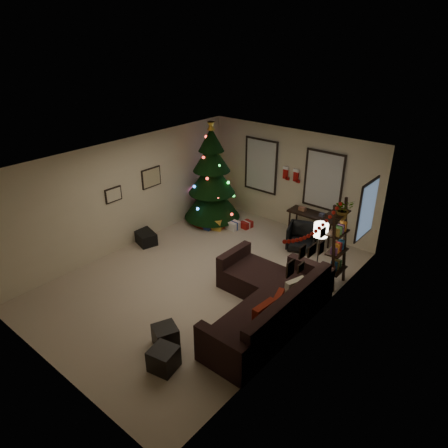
{
  "coord_description": "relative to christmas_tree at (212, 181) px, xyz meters",
  "views": [
    {
      "loc": [
        5.26,
        -5.61,
        5.07
      ],
      "look_at": [
        0.1,
        0.6,
        1.15
      ],
      "focal_mm": 33.13,
      "sensor_mm": 36.0,
      "label": 1
    }
  ],
  "objects": [
    {
      "name": "art_abstract",
      "position": [
        -0.66,
        -2.73,
        0.26
      ],
      "size": [
        0.04,
        0.45,
        0.35
      ],
      "color": "black",
      "rests_on": "wall_left"
    },
    {
      "name": "garland",
      "position": [
        4.27,
        -2.22,
        0.8
      ],
      "size": [
        0.08,
        1.9,
        0.3
      ],
      "primitive_type": null,
      "color": "#A5140C",
      "rests_on": "wall_right"
    },
    {
      "name": "presents",
      "position": [
        0.49,
        -0.16,
        -1.08
      ],
      "size": [
        1.43,
        1.01,
        0.3
      ],
      "rotation": [
        0.0,
        0.0,
        0.26
      ],
      "color": "silver",
      "rests_on": "floor"
    },
    {
      "name": "ottoman_far",
      "position": [
        3.1,
        -4.73,
        -1.01
      ],
      "size": [
        0.49,
        0.49,
        0.39
      ],
      "primitive_type": "cube",
      "rotation": [
        0.0,
        0.0,
        0.2
      ],
      "color": "black",
      "rests_on": "floor"
    },
    {
      "name": "stocking_left",
      "position": [
        1.68,
        1.07,
        0.32
      ],
      "size": [
        0.2,
        0.05,
        0.36
      ],
      "color": "#990F0C",
      "rests_on": "wall_back"
    },
    {
      "name": "window_right_wall",
      "position": [
        4.29,
        0.17,
        0.3
      ],
      "size": [
        0.06,
        0.9,
        1.3
      ],
      "color": "#728CB2",
      "rests_on": "wall_right"
    },
    {
      "name": "bookshelf",
      "position": [
        4.12,
        -0.73,
        -0.27
      ],
      "size": [
        0.3,
        0.56,
        1.92
      ],
      "color": "black",
      "rests_on": "floor"
    },
    {
      "name": "floor",
      "position": [
        1.82,
        -2.38,
        -1.2
      ],
      "size": [
        7.0,
        7.0,
        0.0
      ],
      "primitive_type": "plane",
      "color": "tan",
      "rests_on": "ground"
    },
    {
      "name": "wall_left",
      "position": [
        -0.68,
        -2.38,
        0.15
      ],
      "size": [
        0.0,
        7.0,
        7.0
      ],
      "primitive_type": "plane",
      "rotation": [
        1.57,
        0.0,
        1.57
      ],
      "color": "beige",
      "rests_on": "floor"
    },
    {
      "name": "window_back_right",
      "position": [
        2.77,
        1.09,
        0.35
      ],
      "size": [
        1.05,
        0.06,
        1.5
      ],
      "color": "#728CB2",
      "rests_on": "wall_back"
    },
    {
      "name": "window_back_left",
      "position": [
        0.87,
        1.09,
        0.35
      ],
      "size": [
        1.05,
        0.06,
        1.5
      ],
      "color": "#728CB2",
      "rests_on": "wall_back"
    },
    {
      "name": "pillow_red_a",
      "position": [
        4.03,
        -3.27,
        -0.56
      ],
      "size": [
        0.17,
        0.49,
        0.48
      ],
      "primitive_type": "cube",
      "rotation": [
        0.0,
        0.0,
        -0.08
      ],
      "color": "maroon",
      "rests_on": "sofa"
    },
    {
      "name": "desk_chair",
      "position": [
        2.79,
        0.19,
        -0.88
      ],
      "size": [
        0.8,
        0.78,
        0.65
      ],
      "primitive_type": "imported",
      "rotation": [
        0.0,
        0.0,
        0.36
      ],
      "color": "black",
      "rests_on": "floor"
    },
    {
      "name": "wall_right",
      "position": [
        4.32,
        -2.38,
        0.15
      ],
      "size": [
        0.0,
        7.0,
        7.0
      ],
      "primitive_type": "plane",
      "rotation": [
        1.57,
        0.0,
        -1.57
      ],
      "color": "beige",
      "rests_on": "floor"
    },
    {
      "name": "christmas_tree",
      "position": [
        0.0,
        0.0,
        0.0
      ],
      "size": [
        1.56,
        1.56,
        2.91
      ],
      "rotation": [
        0.0,
        0.0,
        -0.06
      ],
      "color": "black",
      "rests_on": "floor"
    },
    {
      "name": "floor_lamp",
      "position": [
        3.77,
        -0.89,
        -0.04
      ],
      "size": [
        0.3,
        0.3,
        1.4
      ],
      "rotation": [
        0.0,
        0.0,
        -0.3
      ],
      "color": "black",
      "rests_on": "floor"
    },
    {
      "name": "gallery",
      "position": [
        4.3,
        -2.46,
        0.37
      ],
      "size": [
        0.03,
        1.25,
        0.54
      ],
      "color": "black",
      "rests_on": "wall_right"
    },
    {
      "name": "sofa",
      "position": [
        3.63,
        -2.57,
        -0.9
      ],
      "size": [
        2.1,
        3.03,
        0.92
      ],
      "color": "black",
      "rests_on": "floor"
    },
    {
      "name": "ceiling",
      "position": [
        1.82,
        -2.38,
        1.5
      ],
      "size": [
        7.0,
        7.0,
        0.0
      ],
      "primitive_type": "plane",
      "rotation": [
        3.14,
        0.0,
        0.0
      ],
      "color": "white",
      "rests_on": "floor"
    },
    {
      "name": "desk",
      "position": [
        2.71,
        0.84,
        -0.58
      ],
      "size": [
        1.31,
        0.47,
        0.71
      ],
      "color": "black",
      "rests_on": "floor"
    },
    {
      "name": "wall_back",
      "position": [
        1.82,
        1.12,
        0.15
      ],
      "size": [
        5.0,
        0.0,
        5.0
      ],
      "primitive_type": "plane",
      "rotation": [
        1.57,
        0.0,
        0.0
      ],
      "color": "beige",
      "rests_on": "floor"
    },
    {
      "name": "art_map",
      "position": [
        -0.66,
        -1.56,
        0.37
      ],
      "size": [
        0.04,
        0.6,
        0.5
      ],
      "color": "black",
      "rests_on": "wall_left"
    },
    {
      "name": "pillow_cream",
      "position": [
        4.03,
        -2.25,
        -0.57
      ],
      "size": [
        0.24,
        0.44,
        0.42
      ],
      "primitive_type": "cube",
      "rotation": [
        0.0,
        0.0,
        -0.31
      ],
      "color": "beige",
      "rests_on": "sofa"
    },
    {
      "name": "storage_bin",
      "position": [
        -0.43,
        -2.1,
        -1.05
      ],
      "size": [
        0.71,
        0.57,
        0.31
      ],
      "primitive_type": "cube",
      "rotation": [
        0.0,
        0.0,
        -0.29
      ],
      "color": "black",
      "rests_on": "floor"
    },
    {
      "name": "wall_front",
      "position": [
        1.82,
        -5.88,
        0.15
      ],
      "size": [
        5.0,
        0.0,
        5.0
      ],
      "primitive_type": "plane",
      "rotation": [
        -1.57,
        0.0,
        0.0
      ],
      "color": "beige",
      "rests_on": "floor"
    },
    {
      "name": "stocking_right",
      "position": [
        2.01,
        1.05,
        0.32
      ],
      "size": [
        0.2,
        0.05,
        0.36
      ],
      "color": "#990F0C",
      "rests_on": "wall_back"
    },
    {
      "name": "ottoman_near",
      "position": [
        2.72,
        -4.34,
        -1.01
      ],
      "size": [
        0.52,
        0.52,
        0.38
      ],
      "primitive_type": "cube",
      "rotation": [
        0.0,
        0.0,
        -0.41
      ],
      "color": "black",
      "rests_on": "floor"
    },
    {
      "name": "pillow_red_b",
      "position": [
        4.03,
        -2.83,
        -0.56
      ],
      "size": [
        0.22,
        0.42,
        0.4
      ],
      "primitive_type": "cube",
      "rotation": [
        0.0,
        0.0,
        0.28
      ],
      "color": "maroon",
      "rests_on": "sofa"
    },
    {
      "name": "potted_plant",
      "position": [
        4.12,
        -0.73,
        0.63
      ],
      "size": [
        0.63,
        0.64,
        0.54
      ],
      "primitive_type": "imported",
      "rotation": [
        0.0,
        0.0,
        0.86
      ],
      "color": "#4C4C4C",
      "rests_on": "bookshelf"
    }
  ]
}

